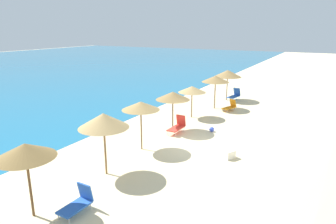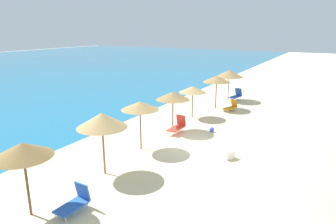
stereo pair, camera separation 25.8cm
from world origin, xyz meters
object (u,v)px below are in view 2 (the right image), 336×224
Objects in this scene: beach_ball at (212,130)px; beach_umbrella_1 at (23,150)px; lounge_chair_4 at (231,107)px; beach_umbrella_5 at (193,89)px; lounge_chair_2 at (75,202)px; beach_umbrella_2 at (102,120)px; beach_umbrella_7 at (229,74)px; lounge_chair_3 at (236,95)px; beach_umbrella_4 at (173,96)px; lounge_chair_0 at (178,126)px; cooler_box at (228,155)px; beach_umbrella_3 at (140,106)px; beach_umbrella_6 at (217,79)px.

beach_umbrella_1 is at bearing 168.78° from beach_ball.
beach_umbrella_5 is at bearing 78.39° from lounge_chair_4.
beach_umbrella_5 reaches higher than lounge_chair_2.
lounge_chair_4 is (3.28, -2.03, -1.81)m from beach_umbrella_5.
lounge_chair_2 is at bearing -52.97° from beach_umbrella_1.
beach_umbrella_2 is (3.90, -0.18, 0.07)m from beach_umbrella_1.
lounge_chair_3 is (0.39, -0.65, -2.09)m from beach_umbrella_7.
lounge_chair_2 is at bearing -159.34° from beach_umbrella_2.
lounge_chair_4 is at bearing -5.83° from beach_umbrella_1.
beach_umbrella_4 reaches higher than beach_umbrella_5.
beach_ball is at bearing -15.20° from beach_umbrella_2.
beach_umbrella_5 is 4.26m from lounge_chair_4.
lounge_chair_2 is (-9.79, -0.81, -0.06)m from lounge_chair_0.
beach_umbrella_4 is at bearing 1.45° from beach_umbrella_2.
beach_ball is (1.26, -1.91, -0.30)m from lounge_chair_0.
beach_umbrella_7 is (21.47, -0.31, -0.00)m from beach_umbrella_1.
beach_umbrella_4 reaches higher than beach_ball.
lounge_chair_0 reaches higher than cooler_box.
lounge_chair_2 reaches higher than lounge_chair_4.
beach_umbrella_2 is 1.11× the size of beach_umbrella_4.
lounge_chair_3 reaches higher than beach_ball.
lounge_chair_0 is (-10.71, -0.17, -2.09)m from beach_umbrella_7.
beach_ball is at bearing -167.61° from beach_umbrella_7.
beach_umbrella_3 is at bearing 103.52° from cooler_box.
lounge_chair_3 is 2.80× the size of cooler_box.
lounge_chair_3 is at bearing -90.83° from lounge_chair_0.
cooler_box is (-9.37, -2.92, -0.17)m from lounge_chair_4.
beach_umbrella_7 is 8.82× the size of beach_ball.
beach_umbrella_4 is 6.98m from beach_umbrella_6.
beach_umbrella_1 is 0.95× the size of beach_umbrella_2.
lounge_chair_4 is (-0.16, -1.42, -2.16)m from beach_umbrella_6.
beach_umbrella_4 is at bearing -81.25° from lounge_chair_2.
lounge_chair_4 is (16.80, -0.53, -0.02)m from lounge_chair_2.
lounge_chair_2 is (0.97, -1.28, -2.15)m from beach_umbrella_1.
beach_umbrella_1 is at bearing 89.15° from lounge_chair_0.
beach_umbrella_1 is 3.91m from beach_umbrella_2.
lounge_chair_2 is at bearing -177.27° from beach_umbrella_7.
lounge_chair_4 is (17.77, -1.82, -2.17)m from beach_umbrella_1.
cooler_box is at bearing -76.48° from beach_umbrella_3.
beach_umbrella_7 is at bearing -1.40° from beach_umbrella_3.
beach_ball is at bearing -161.38° from beach_umbrella_6.
cooler_box reaches higher than beach_ball.
beach_umbrella_3 is 8.52× the size of beach_ball.
beach_umbrella_5 reaches higher than lounge_chair_0.
lounge_chair_3 is (7.36, -1.17, -1.73)m from beach_umbrella_5.
cooler_box is (7.43, -3.45, -0.19)m from lounge_chair_2.
lounge_chair_4 reaches higher than cooler_box.
beach_umbrella_1 reaches higher than beach_umbrella_6.
beach_umbrella_6 is (3.44, -0.60, 0.35)m from beach_umbrella_5.
beach_umbrella_2 reaches higher than lounge_chair_2.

